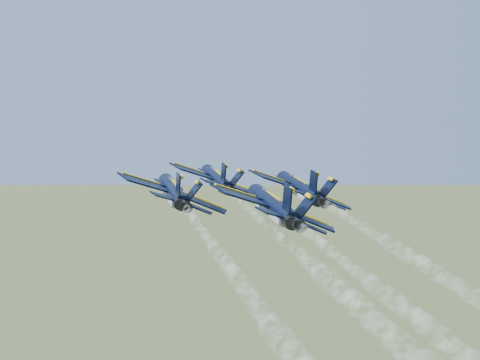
{
  "coord_description": "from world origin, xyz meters",
  "views": [
    {
      "loc": [
        -0.47,
        -86.34,
        109.7
      ],
      "look_at": [
        1.32,
        5.11,
        100.27
      ],
      "focal_mm": 55.0,
      "sensor_mm": 36.0,
      "label": 1
    }
  ],
  "objects_px": {
    "jet_lead": "(216,179)",
    "jet_right": "(299,188)",
    "jet_left": "(173,191)",
    "jet_slot": "(272,205)"
  },
  "relations": [
    {
      "from": "jet_lead",
      "to": "jet_right",
      "type": "relative_size",
      "value": 1.0
    },
    {
      "from": "jet_lead",
      "to": "jet_right",
      "type": "height_order",
      "value": "same"
    },
    {
      "from": "jet_left",
      "to": "jet_slot",
      "type": "relative_size",
      "value": 1.0
    },
    {
      "from": "jet_right",
      "to": "jet_slot",
      "type": "height_order",
      "value": "same"
    },
    {
      "from": "jet_lead",
      "to": "jet_left",
      "type": "bearing_deg",
      "value": -122.22
    },
    {
      "from": "jet_lead",
      "to": "jet_slot",
      "type": "bearing_deg",
      "value": -90.33
    },
    {
      "from": "jet_slot",
      "to": "jet_left",
      "type": "bearing_deg",
      "value": 118.17
    },
    {
      "from": "jet_right",
      "to": "jet_slot",
      "type": "xyz_separation_m",
      "value": [
        -4.42,
        -15.98,
        0.0
      ]
    },
    {
      "from": "jet_left",
      "to": "jet_right",
      "type": "height_order",
      "value": "same"
    },
    {
      "from": "jet_right",
      "to": "jet_slot",
      "type": "relative_size",
      "value": 1.0
    }
  ]
}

